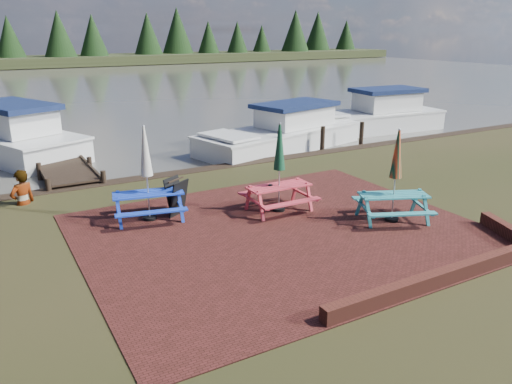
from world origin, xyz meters
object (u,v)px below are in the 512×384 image
at_px(picnic_table_teal, 394,190).
at_px(chalkboard, 177,196).
at_px(picnic_table_blue, 148,188).
at_px(boat_near, 283,134).
at_px(picnic_table_red, 279,181).
at_px(jetty, 55,154).
at_px(boat_far, 375,117).
at_px(boat_jetty, 6,138).
at_px(person, 19,171).

distance_m(picnic_table_teal, chalkboard, 5.41).
bearing_deg(picnic_table_blue, boat_near, 49.09).
relative_size(picnic_table_red, picnic_table_blue, 0.98).
height_order(picnic_table_red, boat_near, picnic_table_red).
height_order(picnic_table_teal, picnic_table_red, picnic_table_red).
height_order(picnic_table_red, jetty, picnic_table_red).
bearing_deg(boat_far, jetty, 89.58).
bearing_deg(picnic_table_blue, boat_jetty, 115.78).
xyz_separation_m(picnic_table_blue, chalkboard, (0.74, 0.02, -0.34)).
bearing_deg(jetty, boat_far, -4.65).
distance_m(jetty, boat_far, 14.63).
bearing_deg(boat_far, picnic_table_teal, 143.94).
bearing_deg(boat_jetty, boat_far, -34.98).
height_order(chalkboard, boat_near, boat_near).
xyz_separation_m(chalkboard, boat_near, (6.82, 5.71, -0.08)).
height_order(picnic_table_blue, boat_near, picnic_table_blue).
distance_m(picnic_table_teal, boat_far, 12.87).
bearing_deg(person, jetty, -131.50).
xyz_separation_m(picnic_table_blue, jetty, (-1.06, 7.97, -0.71)).
bearing_deg(picnic_table_teal, boat_far, 73.25).
distance_m(boat_jetty, person, 7.26).
bearing_deg(picnic_table_blue, chalkboard, 13.69).
relative_size(boat_jetty, person, 4.46).
bearing_deg(boat_far, chalkboard, 122.13).
relative_size(picnic_table_teal, picnic_table_blue, 0.97).
xyz_separation_m(boat_jetty, person, (-0.13, -7.24, 0.45)).
relative_size(jetty, boat_far, 1.25).
bearing_deg(boat_near, chalkboard, 116.52).
distance_m(picnic_table_teal, picnic_table_blue, 6.01).
relative_size(picnic_table_teal, chalkboard, 2.45).
height_order(jetty, boat_near, boat_near).
distance_m(picnic_table_blue, boat_jetty, 10.39).
distance_m(picnic_table_teal, jetty, 12.67).
bearing_deg(picnic_table_blue, picnic_table_teal, -18.28).
relative_size(boat_near, person, 4.14).
xyz_separation_m(picnic_table_teal, jetty, (-6.26, 11.00, -0.69)).
relative_size(picnic_table_blue, boat_jetty, 0.28).
bearing_deg(person, chalkboard, 115.45).
bearing_deg(picnic_table_red, boat_near, 57.63).
height_order(chalkboard, person, person).
height_order(boat_jetty, boat_far, boat_jetty).
bearing_deg(boat_far, picnic_table_red, 131.27).
bearing_deg(chalkboard, picnic_table_teal, -65.61).
bearing_deg(boat_far, boat_jetty, 82.59).
distance_m(picnic_table_red, boat_jetty, 12.47).
height_order(jetty, boat_jetty, boat_jetty).
relative_size(boat_near, boat_far, 1.08).
distance_m(picnic_table_blue, chalkboard, 0.81).
relative_size(picnic_table_red, jetty, 0.25).
height_order(picnic_table_teal, boat_near, picnic_table_teal).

